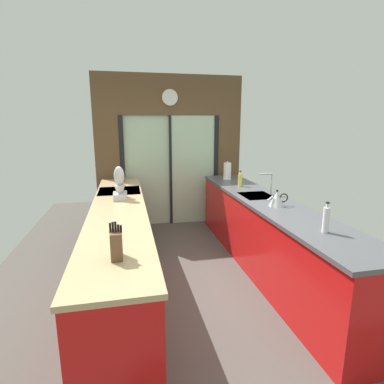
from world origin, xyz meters
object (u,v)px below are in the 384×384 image
(knife_block, at_px, (116,244))
(paper_towel_roll, at_px, (227,171))
(mixing_bowl, at_px, (121,179))
(oven_range, at_px, (121,221))
(kettle, at_px, (277,199))
(soap_bottle_far, at_px, (240,180))
(stand_mixer, at_px, (120,187))
(soap_bottle_near, at_px, (326,219))

(knife_block, height_order, paper_towel_roll, paper_towel_roll)
(mixing_bowl, distance_m, paper_towel_roll, 1.79)
(oven_range, bearing_deg, mixing_bowl, 88.52)
(kettle, distance_m, paper_towel_roll, 1.78)
(soap_bottle_far, relative_size, paper_towel_roll, 0.76)
(knife_block, bearing_deg, mixing_bowl, 90.00)
(oven_range, height_order, stand_mixer, stand_mixer)
(kettle, distance_m, soap_bottle_near, 0.91)
(knife_block, bearing_deg, soap_bottle_near, 5.08)
(soap_bottle_far, xyz_separation_m, paper_towel_roll, (0.00, 0.61, 0.04))
(oven_range, relative_size, stand_mixer, 2.19)
(knife_block, xyz_separation_m, paper_towel_roll, (1.78, 2.84, 0.04))
(mixing_bowl, xyz_separation_m, paper_towel_roll, (1.78, -0.18, 0.11))
(oven_range, bearing_deg, knife_block, -89.55)
(oven_range, distance_m, paper_towel_roll, 1.97)
(stand_mixer, bearing_deg, paper_towel_roll, 30.57)
(oven_range, relative_size, soap_bottle_far, 3.84)
(knife_block, xyz_separation_m, soap_bottle_far, (1.78, 2.23, -0.00))
(mixing_bowl, height_order, knife_block, knife_block)
(stand_mixer, relative_size, soap_bottle_near, 1.52)
(stand_mixer, relative_size, soap_bottle_far, 1.75)
(mixing_bowl, height_order, kettle, kettle)
(soap_bottle_near, relative_size, soap_bottle_far, 1.15)
(oven_range, bearing_deg, soap_bottle_near, -50.10)
(kettle, relative_size, paper_towel_roll, 0.84)
(oven_range, distance_m, knife_block, 2.38)
(mixing_bowl, xyz_separation_m, soap_bottle_near, (1.78, -2.87, 0.09))
(kettle, xyz_separation_m, paper_towel_roll, (-0.00, 1.78, 0.06))
(kettle, bearing_deg, soap_bottle_far, 90.09)
(kettle, height_order, soap_bottle_near, soap_bottle_near)
(mixing_bowl, height_order, paper_towel_roll, paper_towel_roll)
(oven_range, xyz_separation_m, knife_block, (0.02, -2.31, 0.57))
(stand_mixer, relative_size, kettle, 1.60)
(mixing_bowl, distance_m, kettle, 2.65)
(oven_range, relative_size, knife_block, 3.37)
(mixing_bowl, relative_size, soap_bottle_near, 0.60)
(oven_range, xyz_separation_m, soap_bottle_near, (1.80, -2.15, 0.58))
(knife_block, xyz_separation_m, kettle, (1.78, 1.06, -0.02))
(soap_bottle_far, height_order, paper_towel_roll, paper_towel_roll)
(kettle, bearing_deg, knife_block, -149.17)
(oven_range, xyz_separation_m, soap_bottle_far, (1.80, -0.08, 0.57))
(oven_range, height_order, kettle, kettle)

